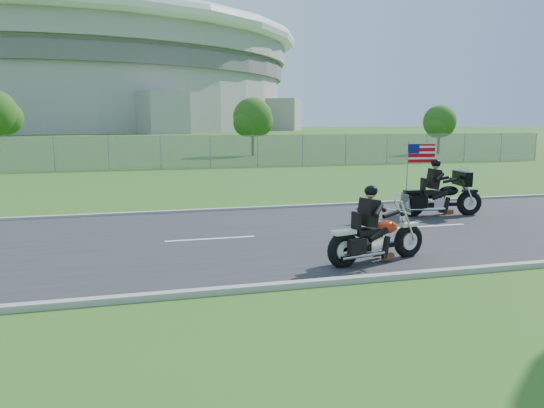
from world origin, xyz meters
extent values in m
plane|color=#255019|center=(0.00, 0.00, 0.00)|extent=(420.00, 420.00, 0.00)
cube|color=#28282B|center=(0.00, 0.00, 0.02)|extent=(120.00, 8.00, 0.04)
cube|color=#9E9B93|center=(0.00, 4.05, 0.05)|extent=(120.00, 0.18, 0.12)
cube|color=#9E9B93|center=(0.00, -4.05, 0.05)|extent=(120.00, 0.18, 0.12)
cube|color=gray|center=(-5.00, 20.00, 1.00)|extent=(60.00, 0.03, 2.00)
cylinder|color=#A3A099|center=(-20.00, 170.00, 10.00)|extent=(130.00, 130.00, 20.00)
cylinder|color=#605E5B|center=(-20.00, 170.00, 17.00)|extent=(132.00, 132.00, 4.00)
cylinder|color=#A3A099|center=(-20.00, 170.00, 23.00)|extent=(134.00, 134.00, 6.00)
torus|color=white|center=(-20.00, 170.00, 27.00)|extent=(140.40, 140.40, 4.40)
cylinder|color=#382316|center=(6.00, 30.00, 1.26)|extent=(0.22, 0.22, 2.52)
sphere|color=#265416|center=(6.00, 30.00, 3.15)|extent=(3.20, 3.20, 3.20)
sphere|color=#265416|center=(6.64, 30.48, 2.79)|extent=(2.40, 2.40, 2.40)
sphere|color=#265416|center=(5.44, 29.60, 2.70)|extent=(2.24, 2.24, 2.24)
sphere|color=#265416|center=(-13.28, 34.54, 3.10)|extent=(2.70, 2.70, 2.70)
cylinder|color=#382316|center=(22.00, 28.00, 1.12)|extent=(0.22, 0.22, 2.24)
sphere|color=#265416|center=(22.00, 28.00, 2.80)|extent=(2.80, 2.80, 2.80)
sphere|color=#265416|center=(22.56, 28.42, 2.48)|extent=(2.10, 2.10, 2.10)
sphere|color=#265416|center=(21.51, 27.65, 2.40)|extent=(1.96, 1.96, 1.96)
torus|color=black|center=(1.82, -2.75, 0.38)|extent=(0.76, 0.35, 0.74)
torus|color=black|center=(0.18, -3.15, 0.38)|extent=(0.76, 0.35, 0.74)
ellipsoid|color=red|center=(1.21, -2.90, 0.74)|extent=(0.62, 0.44, 0.28)
cube|color=black|center=(0.71, -3.02, 0.70)|extent=(0.60, 0.42, 0.12)
cube|color=black|center=(0.76, -3.01, 1.09)|extent=(0.33, 0.44, 0.55)
sphere|color=black|center=(0.81, -3.00, 1.52)|extent=(0.32, 0.32, 0.27)
cube|color=silver|center=(1.60, -2.81, 1.22)|extent=(0.15, 0.46, 0.40)
torus|color=black|center=(6.16, 1.28, 0.41)|extent=(0.82, 0.30, 0.80)
torus|color=black|center=(4.35, 1.52, 0.41)|extent=(0.82, 0.30, 0.80)
ellipsoid|color=black|center=(5.49, 1.37, 0.79)|extent=(0.64, 0.42, 0.30)
cube|color=black|center=(4.94, 1.44, 0.75)|extent=(0.63, 0.40, 0.13)
cube|color=black|center=(4.99, 1.44, 1.17)|extent=(0.31, 0.46, 0.59)
sphere|color=black|center=(5.04, 1.43, 1.63)|extent=(0.33, 0.33, 0.29)
cube|color=black|center=(5.90, 1.32, 1.17)|extent=(0.35, 0.88, 0.43)
cube|color=#B70C11|center=(4.70, 1.69, 1.92)|extent=(0.86, 0.13, 0.56)
camera|label=1|loc=(-3.83, -12.61, 2.91)|focal=35.00mm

